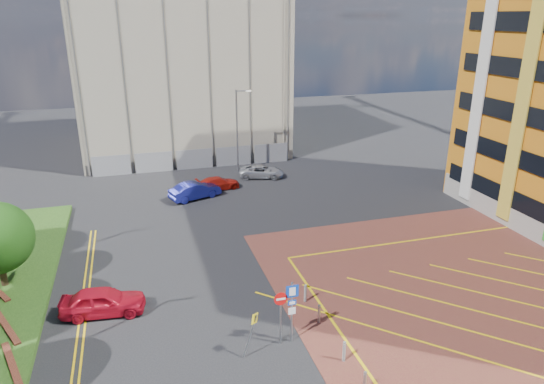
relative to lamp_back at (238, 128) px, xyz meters
name	(u,v)px	position (x,y,z in m)	size (l,w,h in m)	color
ground	(288,356)	(-4.08, -28.00, -4.36)	(140.00, 140.00, 0.00)	black
forecourt	(538,307)	(9.92, -28.00, -4.35)	(26.00, 26.00, 0.02)	brown
retaining_wall	(10,375)	(-15.88, -26.00, -4.16)	(6.06, 20.33, 0.40)	brown
lamp_back	(238,128)	(0.00, 0.00, 0.00)	(1.53, 0.16, 8.00)	#9EA0A8
sign_cluster	(288,307)	(-3.78, -27.02, -2.41)	(1.17, 0.12, 3.20)	#9EA0A8
warning_sign	(252,330)	(-5.63, -27.52, -2.93)	(0.80, 0.43, 2.24)	#9EA0A8
bollard_row	(350,362)	(-1.78, -29.67, -3.89)	(0.14, 11.14, 0.90)	#9EA0A8
construction_building	(177,49)	(-4.08, 12.00, 6.64)	(21.20, 19.20, 22.00)	#A29784
construction_fence	(205,158)	(-3.08, 2.00, -3.36)	(21.60, 0.06, 2.00)	gray
car_red_left	(103,301)	(-12.17, -22.07, -3.64)	(1.71, 4.25, 1.45)	red
car_blue_back	(195,191)	(-5.26, -6.55, -3.64)	(1.52, 4.35, 1.43)	navy
car_red_back	(218,183)	(-2.97, -4.80, -3.80)	(1.58, 3.89, 1.13)	#AC170E
car_silver_back	(262,172)	(1.63, -2.65, -3.77)	(1.95, 4.23, 1.18)	#B6B7BE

